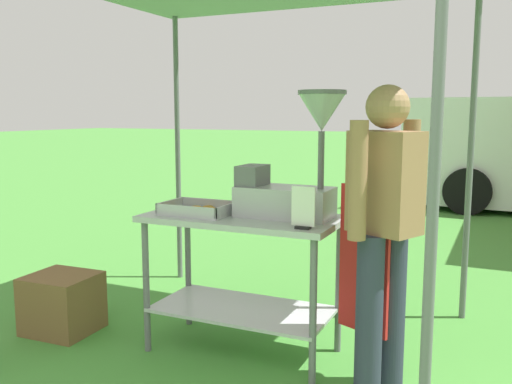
% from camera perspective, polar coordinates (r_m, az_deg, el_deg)
% --- Properties ---
extents(ground_plane, '(70.00, 70.00, 0.00)m').
position_cam_1_polar(ground_plane, '(7.85, 15.17, -2.90)').
color(ground_plane, '#478E38').
extents(donut_cart, '(1.18, 0.59, 0.86)m').
position_cam_1_polar(donut_cart, '(3.38, -1.42, -6.30)').
color(donut_cart, '#B7B7BC').
rests_on(donut_cart, ground).
extents(donut_tray, '(0.42, 0.30, 0.07)m').
position_cam_1_polar(donut_tray, '(3.40, -5.97, -1.90)').
color(donut_tray, '#B7B7BC').
rests_on(donut_tray, donut_cart).
extents(donut_fryer, '(0.64, 0.28, 0.74)m').
position_cam_1_polar(donut_fryer, '(3.23, 3.94, 2.18)').
color(donut_fryer, '#B7B7BC').
rests_on(donut_fryer, donut_cart).
extents(menu_sign, '(0.13, 0.05, 0.23)m').
position_cam_1_polar(menu_sign, '(2.94, 4.89, -1.97)').
color(menu_sign, black).
rests_on(menu_sign, donut_cart).
extents(vendor, '(0.46, 0.52, 1.61)m').
position_cam_1_polar(vendor, '(2.92, 12.94, -3.23)').
color(vendor, '#2D3347').
rests_on(vendor, ground).
extents(supply_crate, '(0.45, 0.41, 0.39)m').
position_cam_1_polar(supply_crate, '(4.03, -19.34, -10.76)').
color(supply_crate, brown).
rests_on(supply_crate, ground).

